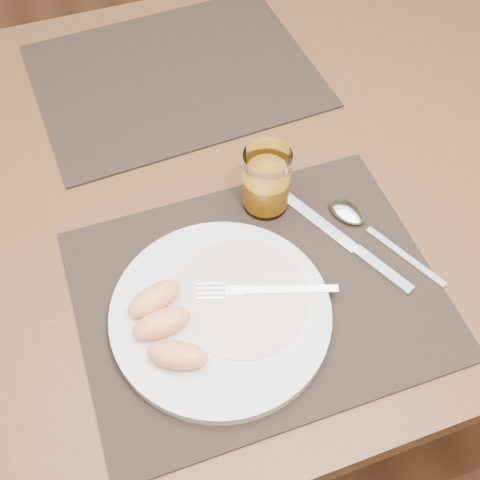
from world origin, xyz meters
The scene contains 11 objects.
ground centered at (0.00, 0.00, 0.00)m, with size 5.00×5.00×0.00m, color #54321C.
table centered at (0.00, 0.00, 0.67)m, with size 1.40×0.90×0.75m.
placemat_near centered at (-0.01, -0.22, 0.75)m, with size 0.45×0.35×0.00m, color #2C211B.
placemat_far centered at (0.01, 0.22, 0.75)m, with size 0.45×0.35×0.00m, color #2C211B.
plate centered at (-0.06, -0.24, 0.76)m, with size 0.27×0.27×0.02m, color white.
plate_dressing centered at (-0.03, -0.23, 0.77)m, with size 0.17×0.17×0.00m.
fork centered at (-0.01, -0.23, 0.77)m, with size 0.17×0.07×0.00m.
knife centered at (0.14, -0.20, 0.76)m, with size 0.10×0.21×0.01m.
spoon centered at (0.16, -0.16, 0.76)m, with size 0.10×0.18×0.01m.
juice_glass centered at (0.05, -0.09, 0.80)m, with size 0.06×0.06×0.10m.
grapefruit_wedges centered at (-0.13, -0.24, 0.78)m, with size 0.08×0.14×0.03m.
Camera 1 is at (-0.16, -0.58, 1.41)m, focal length 45.00 mm.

